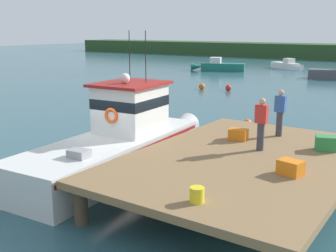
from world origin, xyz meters
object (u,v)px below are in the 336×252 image
object	(u,v)px
crate_stack_mid_dock	(326,143)
moored_boat_near_channel	(219,66)
bait_bucket	(197,195)
crate_stack_near_edge	(238,134)
moored_boat_mid_harbor	(287,65)
main_fishing_boat	(121,141)
deckhand_further_back	(280,112)
mooring_buoy_outer	(202,86)
crate_single_by_cleat	(291,168)
mooring_buoy_channel_marker	(247,123)
deckhand_by_the_boat	(261,123)
mooring_buoy_spare_mooring	(228,88)

from	to	relation	value
crate_stack_mid_dock	moored_boat_near_channel	xyz separation A→B (m)	(-19.97, 31.52, -0.88)
bait_bucket	crate_stack_near_edge	bearing A→B (deg)	105.73
crate_stack_near_edge	moored_boat_mid_harbor	world-z (taller)	crate_stack_near_edge
main_fishing_boat	deckhand_further_back	distance (m)	5.64
moored_boat_mid_harbor	mooring_buoy_outer	bearing A→B (deg)	-89.39
deckhand_further_back	moored_boat_mid_harbor	world-z (taller)	deckhand_further_back
crate_single_by_cleat	mooring_buoy_channel_marker	bearing A→B (deg)	119.48
crate_single_by_cleat	deckhand_by_the_boat	bearing A→B (deg)	131.85
deckhand_further_back	deckhand_by_the_boat	bearing A→B (deg)	-86.19
crate_stack_near_edge	mooring_buoy_channel_marker	xyz separation A→B (m)	(-2.51, 6.58, -1.16)
deckhand_by_the_boat	moored_boat_mid_harbor	bearing A→B (deg)	107.52
moored_boat_near_channel	mooring_buoy_channel_marker	distance (m)	29.23
crate_stack_near_edge	bait_bucket	world-z (taller)	crate_stack_near_edge
moored_boat_mid_harbor	mooring_buoy_outer	size ratio (longest dim) A/B	9.72
moored_boat_mid_harbor	moored_boat_near_channel	world-z (taller)	moored_boat_near_channel
deckhand_by_the_boat	mooring_buoy_channel_marker	xyz separation A→B (m)	(-3.60, 7.36, -1.84)
deckhand_further_back	mooring_buoy_channel_marker	world-z (taller)	deckhand_further_back
main_fishing_boat	mooring_buoy_outer	world-z (taller)	main_fishing_boat
crate_single_by_cleat	mooring_buoy_channel_marker	world-z (taller)	crate_single_by_cleat
crate_stack_mid_dock	crate_stack_near_edge	size ratio (longest dim) A/B	1.00
crate_stack_near_edge	crate_stack_mid_dock	bearing A→B (deg)	6.53
moored_boat_near_channel	mooring_buoy_spare_mooring	xyz separation A→B (m)	(8.18, -14.16, -0.31)
crate_stack_near_edge	bait_bucket	size ratio (longest dim) A/B	1.76
main_fishing_boat	mooring_buoy_spare_mooring	world-z (taller)	main_fishing_boat
moored_boat_mid_harbor	mooring_buoy_spare_mooring	world-z (taller)	moored_boat_mid_harbor
mooring_buoy_spare_mooring	mooring_buoy_channel_marker	world-z (taller)	mooring_buoy_spare_mooring
crate_stack_near_edge	moored_boat_near_channel	xyz separation A→B (m)	(-17.20, 31.84, -0.83)
mooring_buoy_channel_marker	crate_stack_near_edge	bearing A→B (deg)	-69.10
crate_single_by_cleat	mooring_buoy_channel_marker	size ratio (longest dim) A/B	1.36
crate_stack_mid_dock	bait_bucket	world-z (taller)	crate_stack_mid_dock
moored_boat_mid_harbor	moored_boat_near_channel	size ratio (longest dim) A/B	0.78
bait_bucket	mooring_buoy_outer	size ratio (longest dim) A/B	0.67
deckhand_by_the_boat	mooring_buoy_outer	world-z (taller)	deckhand_by_the_boat
moored_boat_mid_harbor	mooring_buoy_outer	xyz separation A→B (m)	(0.23, -21.65, -0.20)
deckhand_further_back	moored_boat_mid_harbor	size ratio (longest dim) A/B	0.33
bait_bucket	deckhand_by_the_boat	size ratio (longest dim) A/B	0.21
bait_bucket	moored_boat_mid_harbor	size ratio (longest dim) A/B	0.07
crate_stack_near_edge	moored_boat_near_channel	distance (m)	36.20
crate_stack_near_edge	mooring_buoy_spare_mooring	size ratio (longest dim) A/B	1.23
crate_single_by_cleat	mooring_buoy_channel_marker	distance (m)	10.45
crate_stack_mid_dock	bait_bucket	distance (m)	5.78
moored_boat_mid_harbor	moored_boat_near_channel	xyz separation A→B (m)	(-5.78, -7.00, 0.09)
deckhand_further_back	mooring_buoy_channel_marker	size ratio (longest dim) A/B	3.70
bait_bucket	mooring_buoy_spare_mooring	bearing A→B (deg)	114.58
crate_stack_near_edge	mooring_buoy_outer	distance (m)	20.54
mooring_buoy_outer	mooring_buoy_channel_marker	size ratio (longest dim) A/B	1.15
deckhand_further_back	moored_boat_near_channel	distance (m)	35.59
crate_single_by_cleat	mooring_buoy_spare_mooring	bearing A→B (deg)	119.98
mooring_buoy_outer	mooring_buoy_spare_mooring	size ratio (longest dim) A/B	1.04
deckhand_by_the_boat	mooring_buoy_spare_mooring	bearing A→B (deg)	118.71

